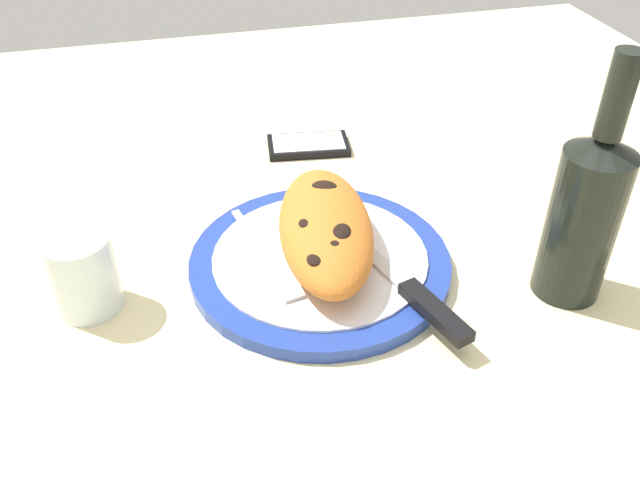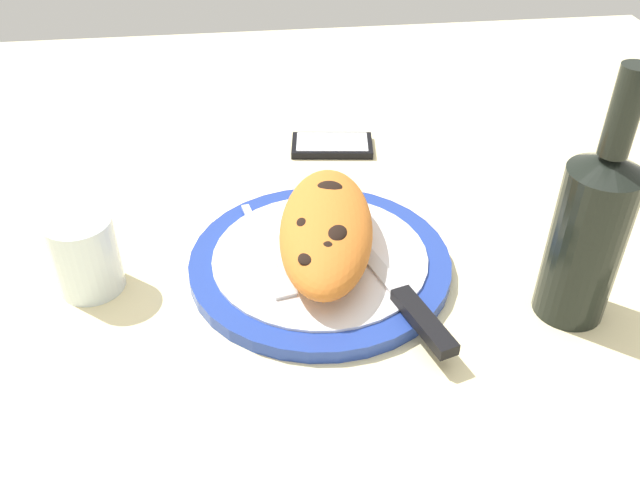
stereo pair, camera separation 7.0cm
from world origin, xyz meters
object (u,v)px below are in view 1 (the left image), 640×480
(calzone, at_px, (326,228))
(knife, at_px, (412,291))
(plate, at_px, (320,262))
(smartphone, at_px, (308,145))
(wine_bottle, at_px, (585,212))
(fork, at_px, (269,260))
(water_glass, at_px, (84,278))

(calzone, xyz_separation_m, knife, (0.09, 0.06, -0.03))
(plate, relative_size, calzone, 1.20)
(smartphone, xyz_separation_m, wine_bottle, (0.36, 0.19, 0.09))
(knife, height_order, wine_bottle, wine_bottle)
(fork, relative_size, water_glass, 2.04)
(fork, bearing_deg, wine_bottle, 71.74)
(water_glass, bearing_deg, calzone, 91.14)
(calzone, bearing_deg, smartphone, 170.58)
(fork, distance_m, water_glass, 0.18)
(plate, height_order, calzone, calzone)
(fork, xyz_separation_m, smartphone, (-0.26, 0.11, -0.01))
(plate, distance_m, wine_bottle, 0.27)
(knife, bearing_deg, water_glass, -105.18)
(fork, bearing_deg, plate, 88.13)
(wine_bottle, bearing_deg, knife, -93.62)
(calzone, distance_m, knife, 0.11)
(fork, xyz_separation_m, wine_bottle, (0.10, 0.29, 0.08))
(plate, height_order, smartphone, plate)
(plate, relative_size, knife, 1.20)
(plate, xyz_separation_m, knife, (0.08, 0.07, 0.01))
(fork, bearing_deg, calzone, 92.71)
(fork, bearing_deg, smartphone, 157.95)
(calzone, distance_m, fork, 0.07)
(knife, bearing_deg, plate, -139.61)
(calzone, xyz_separation_m, water_glass, (0.00, -0.25, -0.01))
(calzone, bearing_deg, plate, -56.50)
(plate, bearing_deg, water_glass, -89.97)
(plate, bearing_deg, smartphone, 169.22)
(calzone, distance_m, wine_bottle, 0.26)
(water_glass, relative_size, wine_bottle, 0.32)
(calzone, distance_m, water_glass, 0.25)
(calzone, xyz_separation_m, smartphone, (-0.26, 0.04, -0.04))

